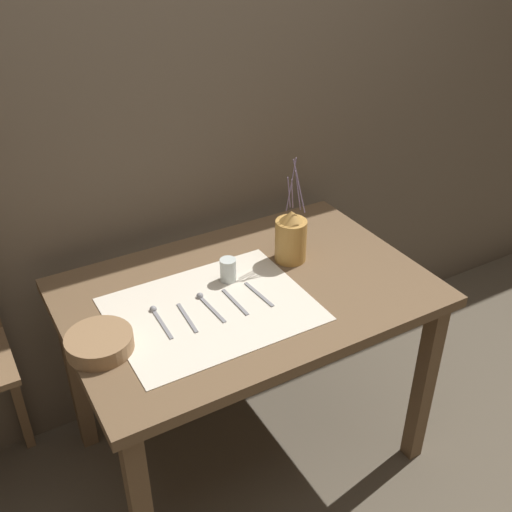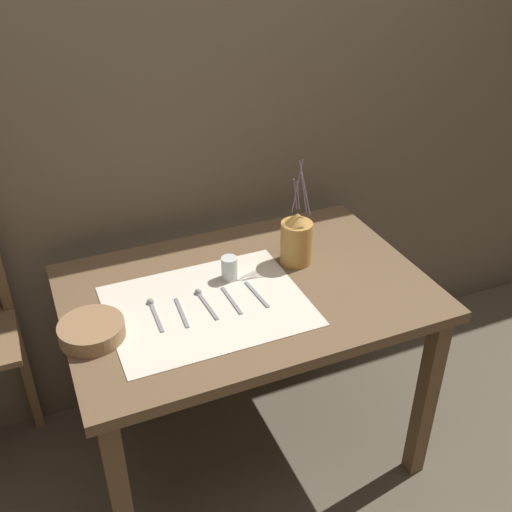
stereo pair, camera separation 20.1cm
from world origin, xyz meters
The scene contains 12 objects.
ground_plane centered at (0.00, 0.00, 0.00)m, with size 12.00×12.00×0.00m, color brown.
stone_wall_back centered at (0.00, 0.53, 1.20)m, with size 7.00×0.06×2.40m.
wooden_table centered at (0.00, 0.00, 0.70)m, with size 1.25×0.84×0.80m.
linen_cloth centered at (-0.16, -0.05, 0.80)m, with size 0.65×0.50×0.00m.
pitcher_with_flowers centered at (0.23, 0.09, 0.89)m, with size 0.12×0.12×0.40m.
wooden_bowl centered at (-0.54, -0.06, 0.83)m, with size 0.20×0.20×0.05m.
glass_tumbler_near centered at (-0.03, 0.07, 0.84)m, with size 0.06×0.06×0.08m.
spoon_outer centered at (-0.33, 0.01, 0.81)m, with size 0.02×0.18×0.02m.
fork_inner centered at (-0.25, -0.05, 0.80)m, with size 0.02×0.17×0.00m.
spoon_inner centered at (-0.16, 0.00, 0.81)m, with size 0.03×0.18×0.02m.
knife_center centered at (-0.08, -0.06, 0.80)m, with size 0.02×0.17×0.00m.
fork_outer centered at (0.01, -0.06, 0.80)m, with size 0.02×0.17×0.00m.
Camera 2 is at (-0.64, -1.57, 1.98)m, focal length 42.00 mm.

